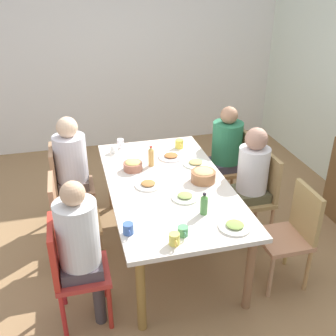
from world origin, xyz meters
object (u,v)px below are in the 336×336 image
object	(u,v)px
chair_0	(232,163)
plate_2	(171,156)
cup_1	(183,231)
person_1	(251,175)
dining_table	(168,190)
plate_0	(235,226)
cup_2	(174,239)
bottle_1	(151,157)
plate_4	(196,163)
person_2	(80,242)
cup_4	(179,144)
cup_0	(120,143)
cup_3	(114,149)
chair_1	(258,192)
plate_1	(185,197)
bowl_1	(133,165)
chair_3	(293,231)
bowl_0	(203,175)
chair_2	(71,267)
chair_4	(68,218)
plate_3	(148,184)
bottle_0	(204,204)
person_0	(226,148)
person_5	(72,162)
cup_5	(128,229)
chair_5	(66,183)

from	to	relation	value
chair_0	plate_2	world-z (taller)	chair_0
cup_1	person_1	bearing A→B (deg)	130.82
dining_table	plate_0	size ratio (longest dim) A/B	7.96
cup_2	bottle_1	distance (m)	1.25
plate_4	cup_2	world-z (taller)	cup_2
person_1	person_2	bearing A→B (deg)	-68.16
plate_4	cup_4	distance (m)	0.43
person_1	cup_0	xyz separation A→B (m)	(-0.87, -1.12, 0.07)
cup_3	plate_2	bearing A→B (deg)	63.72
chair_1	cup_2	distance (m)	1.42
plate_1	bowl_1	world-z (taller)	bowl_1
chair_3	bowl_1	distance (m)	1.56
plate_4	cup_2	distance (m)	1.28
person_1	cup_3	size ratio (longest dim) A/B	10.83
chair_0	cup_0	bearing A→B (deg)	-100.12
dining_table	bowl_0	xyz separation A→B (m)	(0.05, 0.32, 0.13)
person_1	chair_2	xyz separation A→B (m)	(0.66, -1.73, -0.20)
chair_4	cup_0	distance (m)	1.10
plate_3	bottle_0	world-z (taller)	bottle_0
cup_3	bottle_1	world-z (taller)	bottle_1
plate_1	cup_0	world-z (taller)	cup_0
chair_3	dining_table	bearing A→B (deg)	-125.82
person_0	person_1	distance (m)	0.66
plate_2	plate_0	bearing A→B (deg)	6.95
chair_1	person_5	distance (m)	1.87
bottle_1	plate_0	bearing A→B (deg)	18.60
cup_3	bottle_0	bearing A→B (deg)	22.06
chair_3	cup_5	bearing A→B (deg)	-89.66
cup_3	bottle_0	xyz separation A→B (m)	(1.32, 0.53, 0.05)
cup_1	chair_4	bearing A→B (deg)	-133.60
dining_table	plate_4	xyz separation A→B (m)	(-0.29, 0.36, 0.09)
chair_1	plate_3	size ratio (longest dim) A/B	3.84
chair_0	plate_4	xyz separation A→B (m)	(0.37, -0.56, 0.24)
person_2	cup_5	distance (m)	0.36
chair_3	bottle_0	distance (m)	0.83
cup_1	cup_2	world-z (taller)	cup_2
chair_1	plate_2	distance (m)	0.93
chair_2	plate_2	distance (m)	1.59
chair_0	cup_5	size ratio (longest dim) A/B	7.80
chair_5	bowl_0	xyz separation A→B (m)	(0.71, 1.23, 0.29)
cup_0	bottle_0	world-z (taller)	bottle_0
plate_2	person_5	bearing A→B (deg)	-99.32
chair_2	bowl_1	bearing A→B (deg)	146.70
chair_0	person_1	size ratio (longest dim) A/B	0.76
cup_2	cup_3	size ratio (longest dim) A/B	1.03
chair_3	person_5	xyz separation A→B (m)	(-1.32, -1.73, 0.22)
chair_4	cup_3	distance (m)	0.97
plate_4	person_5	bearing A→B (deg)	-107.37
cup_3	cup_4	xyz separation A→B (m)	(0.05, 0.69, 0.01)
chair_1	plate_2	world-z (taller)	chair_1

